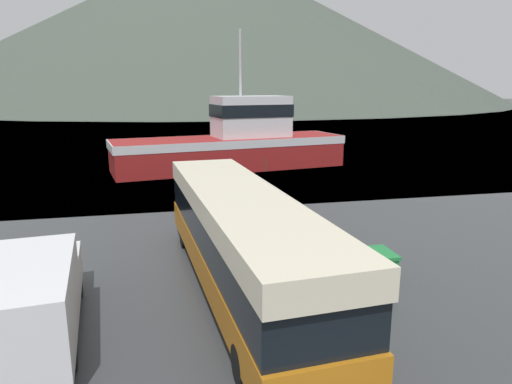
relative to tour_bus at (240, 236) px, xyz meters
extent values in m
plane|color=#475B6B|center=(0.45, 129.86, -1.80)|extent=(240.00, 240.00, 0.00)
cone|color=#424C42|center=(20.39, 184.50, 28.76)|extent=(230.80, 230.80, 61.11)
cube|color=#B26614|center=(0.00, -0.01, -0.87)|extent=(3.55, 13.11, 0.96)
cube|color=black|center=(0.00, -0.01, 0.15)|extent=(3.48, 12.85, 1.09)
cube|color=beige|center=(0.00, -0.01, 1.04)|extent=(3.55, 13.11, 0.68)
cube|color=black|center=(-0.48, 6.46, -0.04)|extent=(2.28, 0.23, 1.48)
cylinder|color=black|center=(-1.48, 4.42, -1.35)|extent=(0.37, 0.92, 0.90)
cylinder|color=black|center=(0.81, 4.59, -1.35)|extent=(0.37, 0.92, 0.90)
cylinder|color=black|center=(-0.81, -4.62, -1.35)|extent=(0.37, 0.92, 0.90)
cylinder|color=black|center=(1.48, -4.45, -1.35)|extent=(0.37, 0.92, 0.90)
cube|color=silver|center=(-5.54, -2.44, -0.49)|extent=(2.53, 4.66, 1.91)
cube|color=silver|center=(-5.90, 0.73, -0.92)|extent=(2.25, 2.13, 1.05)
cube|color=black|center=(-5.79, -0.20, -0.06)|extent=(1.74, 0.25, 0.67)
cylinder|color=black|center=(-6.78, 0.37, -1.45)|extent=(0.30, 0.72, 0.70)
cylinder|color=black|center=(-4.96, 0.57, -1.45)|extent=(0.30, 0.72, 0.70)
cylinder|color=black|center=(-4.52, -3.35, -1.45)|extent=(0.30, 0.72, 0.70)
cube|color=maroon|center=(3.17, 21.82, -0.58)|extent=(18.39, 7.73, 2.44)
cube|color=silver|center=(3.17, 21.82, 0.33)|extent=(18.57, 7.81, 0.61)
cube|color=silver|center=(4.93, 22.13, 2.21)|extent=(6.19, 4.23, 3.15)
cube|color=black|center=(4.93, 22.13, 2.68)|extent=(6.32, 4.34, 0.94)
cylinder|color=#B2B2B7|center=(4.08, 21.98, 6.24)|extent=(0.20, 0.20, 4.92)
cube|color=green|center=(4.46, -0.41, -1.32)|extent=(0.98, 1.14, 0.96)
cube|color=#227D3C|center=(4.46, -0.41, -0.79)|extent=(1.08, 1.25, 0.11)
cube|color=#1E5138|center=(7.36, 23.56, -1.26)|extent=(6.73, 7.44, 1.08)
cylinder|color=#B29919|center=(-0.03, 8.94, -1.56)|extent=(0.39, 0.39, 0.48)
sphere|color=#B29919|center=(-0.03, 8.94, -1.21)|extent=(0.45, 0.45, 0.45)
camera|label=1|loc=(-2.38, -13.27, 4.54)|focal=32.00mm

